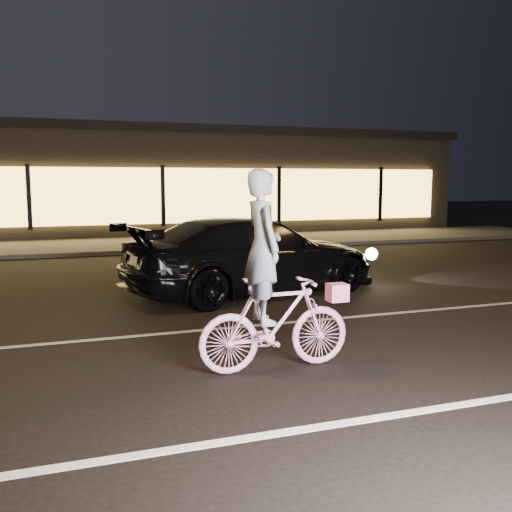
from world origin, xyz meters
name	(u,v)px	position (x,y,z in m)	size (l,w,h in m)	color
ground	(385,358)	(0.00, 0.00, 0.00)	(90.00, 90.00, 0.00)	black
lane_stripe_near	(469,403)	(0.00, -1.50, 0.00)	(60.00, 0.12, 0.01)	silver
lane_stripe_far	(314,320)	(0.00, 2.00, 0.00)	(60.00, 0.10, 0.01)	gray
sidewalk	(174,243)	(0.00, 13.00, 0.06)	(30.00, 4.00, 0.12)	#383533
storefront	(145,181)	(0.00, 18.97, 2.15)	(25.40, 8.42, 4.20)	black
cyclist	(272,300)	(-1.44, 0.06, 0.80)	(1.79, 0.62, 2.26)	#E44993
sedan	(254,256)	(-0.18, 4.33, 0.73)	(5.33, 3.11, 1.45)	black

